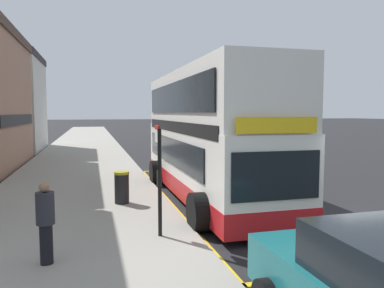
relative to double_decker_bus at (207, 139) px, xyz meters
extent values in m
plane|color=black|center=(2.46, 27.34, -2.06)|extent=(260.00, 260.00, 0.00)
cube|color=gray|center=(-4.54, 27.34, -1.99)|extent=(6.00, 76.00, 0.14)
cube|color=white|center=(0.01, 0.01, -0.71)|extent=(2.43, 10.10, 2.30)
cube|color=white|center=(0.01, 0.01, 1.39)|extent=(2.41, 9.90, 1.90)
cube|color=red|center=(0.01, 0.01, -1.56)|extent=(2.45, 10.12, 0.60)
cube|color=black|center=(0.01, 0.01, 0.46)|extent=(2.46, 9.29, 0.36)
cube|color=black|center=(-1.23, 0.41, -0.41)|extent=(0.04, 8.08, 0.90)
cube|color=black|center=(-1.23, 0.01, 1.44)|extent=(0.04, 8.89, 1.00)
cube|color=black|center=(0.01, -5.06, -0.46)|extent=(2.14, 0.04, 1.10)
cube|color=yellow|center=(0.01, -5.06, 0.66)|extent=(1.94, 0.04, 0.36)
cylinder|color=black|center=(-1.30, -3.63, -1.56)|extent=(0.56, 1.00, 1.00)
cylinder|color=black|center=(1.31, -3.63, -1.56)|extent=(0.56, 1.00, 1.00)
cylinder|color=black|center=(-1.30, 2.79, -1.56)|extent=(0.56, 1.00, 1.00)
cylinder|color=black|center=(1.31, 2.79, -1.56)|extent=(0.56, 1.00, 1.00)
cube|color=gold|center=(-1.46, -0.17, -2.06)|extent=(0.16, 13.09, 0.01)
cube|color=gold|center=(1.55, -0.17, -2.06)|extent=(0.16, 13.09, 0.01)
cube|color=gold|center=(0.04, -6.64, -2.06)|extent=(3.17, 0.16, 0.01)
cube|color=gold|center=(0.04, 6.29, -2.06)|extent=(3.17, 0.16, 0.01)
cylinder|color=black|center=(-2.43, -4.07, -0.68)|extent=(0.09, 0.09, 2.49)
cube|color=silver|center=(-2.43, -3.82, 0.39)|extent=(0.05, 0.42, 0.30)
cube|color=red|center=(-2.43, -3.82, 0.59)|extent=(0.05, 0.42, 0.10)
cube|color=black|center=(-2.43, -3.97, -0.62)|extent=(0.06, 0.28, 0.40)
cube|color=black|center=(-7.70, 9.34, 0.54)|extent=(0.08, 8.64, 0.56)
cube|color=#B2B5BA|center=(7.22, 16.78, -1.40)|extent=(1.76, 4.20, 0.72)
cube|color=black|center=(7.22, 16.68, -0.74)|extent=(1.52, 1.90, 0.60)
cylinder|color=black|center=(6.28, 18.08, -1.76)|extent=(0.22, 0.60, 0.60)
cylinder|color=black|center=(8.15, 18.08, -1.76)|extent=(0.22, 0.60, 0.60)
cylinder|color=black|center=(6.28, 15.47, -1.76)|extent=(0.22, 0.60, 0.60)
cylinder|color=black|center=(8.15, 15.47, -1.76)|extent=(0.22, 0.60, 0.60)
cylinder|color=black|center=(0.34, -7.69, -1.76)|extent=(0.22, 0.60, 0.60)
cube|color=silver|center=(7.14, 9.52, -1.40)|extent=(1.76, 4.20, 0.72)
cube|color=black|center=(7.14, 9.42, -0.74)|extent=(1.52, 1.90, 0.60)
cylinder|color=black|center=(6.21, 10.82, -1.76)|extent=(0.22, 0.60, 0.60)
cylinder|color=black|center=(8.08, 10.82, -1.76)|extent=(0.22, 0.60, 0.60)
cylinder|color=black|center=(6.21, 8.22, -1.76)|extent=(0.22, 0.60, 0.60)
cylinder|color=black|center=(8.08, 8.22, -1.76)|extent=(0.22, 0.60, 0.60)
cube|color=maroon|center=(7.34, 28.89, -1.40)|extent=(1.76, 4.20, 0.72)
cube|color=black|center=(7.34, 28.79, -0.74)|extent=(1.52, 1.90, 0.60)
cylinder|color=black|center=(6.41, 30.19, -1.76)|extent=(0.22, 0.60, 0.60)
cylinder|color=black|center=(8.28, 30.19, -1.76)|extent=(0.22, 0.60, 0.60)
cylinder|color=black|center=(6.41, 27.59, -1.76)|extent=(0.22, 0.60, 0.60)
cylinder|color=black|center=(8.28, 27.59, -1.76)|extent=(0.22, 0.60, 0.60)
cylinder|color=black|center=(-4.79, -5.09, -1.54)|extent=(0.24, 0.24, 0.77)
cylinder|color=#26262D|center=(-4.79, -5.09, -0.85)|extent=(0.34, 0.34, 0.61)
sphere|color=#8C664C|center=(-4.79, -5.09, -0.45)|extent=(0.20, 0.20, 0.20)
cylinder|color=black|center=(-3.04, -0.69, -1.46)|extent=(0.45, 0.45, 0.93)
cylinder|color=#A5991E|center=(-3.04, -0.69, -0.96)|extent=(0.48, 0.48, 0.08)
camera|label=1|loc=(-3.91, -12.36, 0.93)|focal=34.62mm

